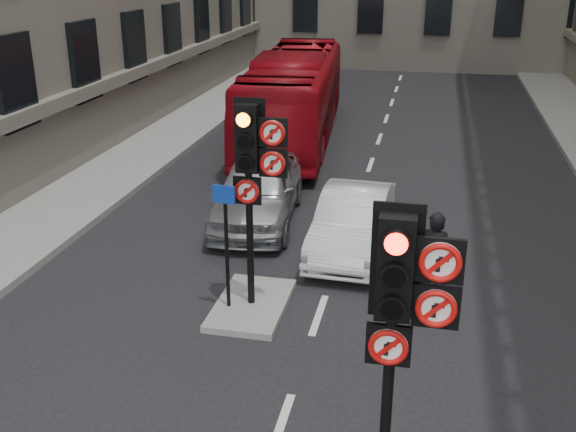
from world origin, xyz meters
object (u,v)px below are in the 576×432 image
at_px(car_pink, 295,130).
at_px(bus_red, 294,96).
at_px(signal_near, 402,301).
at_px(signal_far, 253,161).
at_px(motorcycle, 376,209).
at_px(motorcyclist, 434,257).
at_px(info_sign, 226,230).
at_px(car_white, 353,221).
at_px(car_silver, 258,190).

distance_m(car_pink, bus_red, 1.59).
relative_size(signal_near, car_pink, 0.81).
relative_size(signal_far, bus_red, 0.35).
height_order(signal_far, motorcycle, signal_far).
distance_m(signal_far, motorcyclist, 3.66).
bearing_deg(info_sign, bus_red, 101.16).
bearing_deg(motorcycle, motorcyclist, -75.88).
height_order(car_white, car_pink, car_pink).
bearing_deg(car_pink, motorcycle, -67.69).
bearing_deg(signal_far, motorcyclist, 18.66).
xyz_separation_m(signal_near, info_sign, (-3.04, 3.78, -1.03)).
bearing_deg(car_silver, motorcycle, -3.77).
relative_size(signal_near, motorcycle, 2.30).
distance_m(car_white, info_sign, 3.68).
height_order(car_silver, car_pink, car_silver).
height_order(motorcyclist, info_sign, info_sign).
distance_m(signal_near, motorcycle, 8.44).
bearing_deg(motorcycle, signal_far, -120.67).
height_order(car_white, motorcyclist, motorcyclist).
relative_size(car_pink, info_sign, 2.00).
height_order(signal_far, car_pink, signal_far).
bearing_deg(motorcyclist, signal_near, 99.71).
distance_m(motorcycle, info_sign, 4.96).
bearing_deg(motorcyclist, car_silver, -23.29).
bearing_deg(motorcyclist, car_white, -34.40).
relative_size(motorcyclist, info_sign, 0.76).
xyz_separation_m(signal_far, bus_red, (-1.68, 11.41, -1.26)).
height_order(signal_near, signal_far, signal_far).
height_order(car_pink, info_sign, info_sign).
xyz_separation_m(signal_far, motorcyclist, (2.98, 1.01, -1.86)).
bearing_deg(car_white, motorcycle, 75.43).
xyz_separation_m(signal_far, car_pink, (-1.37, 10.06, -2.06)).
bearing_deg(bus_red, signal_near, -79.23).
bearing_deg(signal_far, signal_near, -56.98).
relative_size(signal_near, car_white, 0.93).
bearing_deg(car_white, car_pink, 112.79).
distance_m(car_silver, car_pink, 6.02).
distance_m(signal_near, car_pink, 14.74).
bearing_deg(info_sign, signal_far, 31.66).
relative_size(signal_far, info_sign, 1.61).
relative_size(car_pink, motorcycle, 2.85).
height_order(signal_near, car_pink, signal_near).
bearing_deg(bus_red, car_silver, -89.52).
bearing_deg(car_pink, bus_red, 98.35).
xyz_separation_m(car_white, bus_red, (-3.01, 8.53, 0.80)).
distance_m(car_white, bus_red, 9.08).
distance_m(bus_red, info_sign, 11.69).
relative_size(signal_near, bus_red, 0.35).
xyz_separation_m(car_white, info_sign, (-1.76, -3.10, 0.91)).
bearing_deg(car_pink, signal_near, -79.25).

